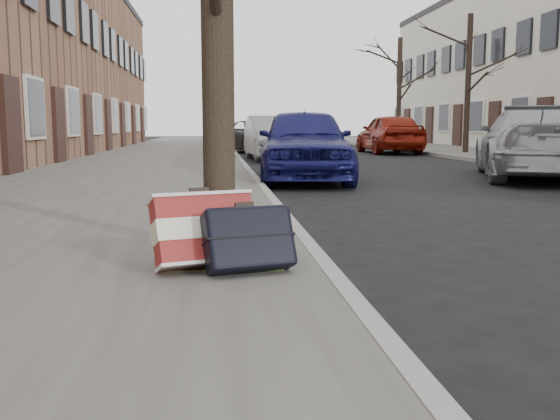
{
  "coord_description": "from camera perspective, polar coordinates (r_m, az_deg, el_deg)",
  "views": [
    {
      "loc": [
        -2.04,
        -3.37,
        1.11
      ],
      "look_at": [
        -1.6,
        0.8,
        0.54
      ],
      "focal_mm": 40.0,
      "sensor_mm": 36.0,
      "label": 1
    }
  ],
  "objects": [
    {
      "name": "near_sidewalk",
      "position": [
        18.48,
        -11.26,
        4.37
      ],
      "size": [
        5.0,
        70.0,
        0.12
      ],
      "primitive_type": "cube",
      "color": "slate",
      "rests_on": "ground"
    },
    {
      "name": "far_sidewalk",
      "position": [
        20.87,
        22.12,
        4.33
      ],
      "size": [
        4.0,
        70.0,
        0.12
      ],
      "primitive_type": "cube",
      "color": "#66655D",
      "rests_on": "ground"
    },
    {
      "name": "dirt_patch",
      "position": [
        4.68,
        -5.43,
        -4.36
      ],
      "size": [
        0.85,
        0.85,
        0.02
      ],
      "primitive_type": "cube",
      "color": "black",
      "rests_on": "near_sidewalk"
    },
    {
      "name": "suitcase_red",
      "position": [
        4.33,
        -6.94,
        -1.9
      ],
      "size": [
        0.77,
        0.58,
        0.53
      ],
      "primitive_type": "cube",
      "rotation": [
        -0.42,
        0.0,
        0.32
      ],
      "color": "maroon",
      "rests_on": "near_sidewalk"
    },
    {
      "name": "suitcase_navy",
      "position": [
        4.19,
        -2.9,
        -2.59
      ],
      "size": [
        0.67,
        0.49,
        0.47
      ],
      "primitive_type": "cube",
      "rotation": [
        -0.42,
        0.0,
        0.26
      ],
      "color": "black",
      "rests_on": "near_sidewalk"
    },
    {
      "name": "car_near_front",
      "position": [
        12.46,
        2.18,
        6.07
      ],
      "size": [
        2.11,
        4.47,
        1.48
      ],
      "primitive_type": "imported",
      "rotation": [
        0.0,
        0.0,
        -0.09
      ],
      "color": "#141555",
      "rests_on": "ground"
    },
    {
      "name": "car_near_mid",
      "position": [
        19.94,
        -0.58,
        6.61
      ],
      "size": [
        1.72,
        4.34,
        1.41
      ],
      "primitive_type": "imported",
      "rotation": [
        0.0,
        0.0,
        0.06
      ],
      "color": "#ABAEB3",
      "rests_on": "ground"
    },
    {
      "name": "car_near_back",
      "position": [
        25.44,
        -2.08,
        6.75
      ],
      "size": [
        3.59,
        5.16,
        1.31
      ],
      "primitive_type": "imported",
      "rotation": [
        0.0,
        0.0,
        0.33
      ],
      "color": "#333337",
      "rests_on": "ground"
    },
    {
      "name": "car_far_front",
      "position": [
        13.99,
        22.22,
        5.72
      ],
      "size": [
        3.72,
        5.55,
        1.49
      ],
      "primitive_type": "imported",
      "rotation": [
        0.0,
        0.0,
        2.79
      ],
      "color": "#9DA0A4",
      "rests_on": "ground"
    },
    {
      "name": "car_far_back",
      "position": [
        25.09,
        9.96,
        6.91
      ],
      "size": [
        1.84,
        4.58,
        1.56
      ],
      "primitive_type": "imported",
      "rotation": [
        0.0,
        0.0,
        3.14
      ],
      "color": "maroon",
      "rests_on": "ground"
    },
    {
      "name": "tree_far_b",
      "position": [
        24.08,
        16.81,
        10.99
      ],
      "size": [
        0.21,
        0.21,
        4.95
      ],
      "primitive_type": "cylinder",
      "color": "black",
      "rests_on": "far_sidewalk"
    },
    {
      "name": "tree_far_c",
      "position": [
        32.11,
        10.83,
        10.58
      ],
      "size": [
        0.24,
        0.24,
        5.27
      ],
      "primitive_type": "cylinder",
      "color": "black",
      "rests_on": "far_sidewalk"
    }
  ]
}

